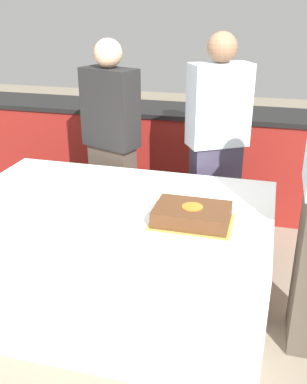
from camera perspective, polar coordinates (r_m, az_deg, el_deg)
ground_plane at (r=3.00m, az=-4.62°, el=-14.13°), size 14.00×14.00×0.00m
back_counter at (r=4.21m, az=2.69°, el=4.47°), size 4.40×0.58×0.92m
dining_table at (r=2.80m, az=-4.86°, el=-8.22°), size 1.83×1.17×0.73m
cake at (r=2.39m, az=4.92°, el=-2.88°), size 0.44×0.31×0.09m
plate_stack at (r=2.65m, az=-9.27°, el=-0.61°), size 0.22×0.22×0.07m
side_plate_near_cake at (r=2.69m, az=5.66°, el=-0.80°), size 0.21×0.21×0.00m
utensil_pile at (r=2.15m, az=-5.72°, el=-7.17°), size 0.12×0.10×0.02m
person_cutting_cake at (r=3.21m, az=7.98°, el=5.35°), size 0.45×0.38×1.63m
person_standing_back at (r=3.40m, az=-5.35°, el=5.96°), size 0.45×0.33×1.58m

